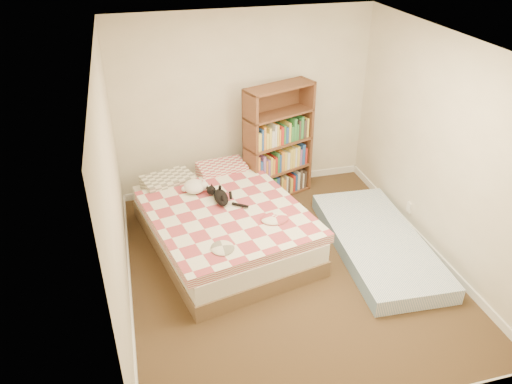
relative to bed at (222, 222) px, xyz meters
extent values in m
cube|color=#402E1B|center=(0.60, -0.71, -0.28)|extent=(3.50, 4.00, 0.01)
cube|color=white|center=(0.60, -0.71, 2.22)|extent=(3.50, 4.00, 0.01)
cube|color=beige|center=(0.60, 1.29, 0.97)|extent=(3.50, 0.01, 2.50)
cube|color=beige|center=(0.60, -2.71, 0.97)|extent=(3.50, 0.01, 2.50)
cube|color=beige|center=(-1.15, -0.71, 0.97)|extent=(0.01, 4.00, 2.50)
cube|color=beige|center=(2.35, -0.71, 0.97)|extent=(0.01, 4.00, 2.50)
cube|color=white|center=(0.60, 1.28, -0.23)|extent=(3.50, 0.02, 0.10)
cube|color=white|center=(-1.14, -0.71, -0.23)|extent=(0.02, 4.00, 0.10)
cube|color=white|center=(2.34, -0.71, -0.23)|extent=(0.02, 4.00, 0.10)
cube|color=white|center=(2.34, -0.31, 0.02)|extent=(0.03, 0.09, 0.13)
cube|color=brown|center=(0.00, -0.04, -0.17)|extent=(2.04, 2.56, 0.20)
cube|color=silver|center=(0.00, -0.04, 0.04)|extent=(2.00, 2.51, 0.23)
cube|color=#B4424D|center=(0.00, -0.04, 0.21)|extent=(2.03, 2.17, 0.11)
cube|color=slate|center=(-0.37, 0.81, 0.25)|extent=(0.69, 0.52, 0.17)
cube|color=#B4424D|center=(0.37, 0.81, 0.25)|extent=(0.69, 0.52, 0.17)
cube|color=#54341C|center=(0.52, 0.93, 0.53)|extent=(0.15, 0.31, 1.60)
cube|color=#54341C|center=(1.45, 0.93, 0.53)|extent=(0.15, 0.31, 1.60)
cube|color=#54341C|center=(0.98, 1.08, 0.53)|extent=(0.91, 0.35, 1.60)
cube|color=#54341C|center=(0.98, 0.93, -0.26)|extent=(1.01, 0.63, 0.03)
cube|color=#54341C|center=(0.98, 0.93, 0.54)|extent=(1.01, 0.63, 0.03)
cube|color=#54341C|center=(0.98, 0.93, 1.31)|extent=(1.01, 0.63, 0.03)
cube|color=#79A1C9|center=(1.76, -0.64, -0.18)|extent=(1.09, 2.20, 0.19)
ellipsoid|color=black|center=(0.01, 0.03, 0.33)|extent=(0.30, 0.40, 0.12)
sphere|color=black|center=(0.01, 0.23, 0.34)|extent=(0.15, 0.15, 0.11)
cone|color=black|center=(-0.02, 0.26, 0.38)|extent=(0.05, 0.05, 0.04)
cone|color=black|center=(0.04, 0.26, 0.38)|extent=(0.05, 0.05, 0.04)
cylinder|color=black|center=(0.10, -0.21, 0.30)|extent=(0.12, 0.20, 0.04)
ellipsoid|color=white|center=(-0.26, 0.36, 0.34)|extent=(0.36, 0.38, 0.14)
sphere|color=white|center=(-0.18, 0.27, 0.35)|extent=(0.15, 0.15, 0.11)
sphere|color=white|center=(-0.14, 0.23, 0.34)|extent=(0.07, 0.07, 0.05)
sphere|color=white|center=(-0.38, 0.41, 0.32)|extent=(0.08, 0.08, 0.06)
camera|label=1|loc=(-0.88, -4.95, 3.33)|focal=35.00mm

